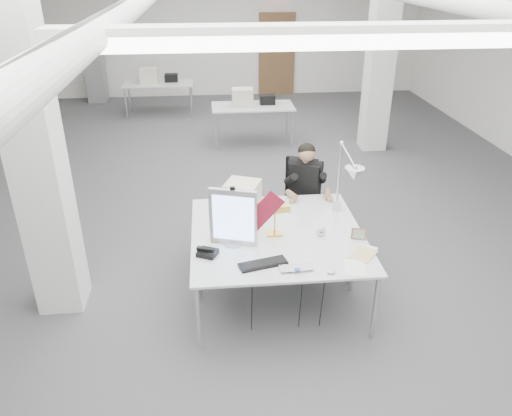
{
  "coord_description": "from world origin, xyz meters",
  "views": [
    {
      "loc": [
        -0.66,
        -6.59,
        3.36
      ],
      "look_at": [
        -0.22,
        -2.0,
        1.03
      ],
      "focal_mm": 35.0,
      "sensor_mm": 36.0,
      "label": 1
    }
  ],
  "objects_px": {
    "bankers_lamp": "(275,220)",
    "beige_monitor": "(242,196)",
    "desk_phone": "(208,253)",
    "laptop": "(297,271)",
    "desk_main": "(283,257)",
    "seated_person": "(306,177)",
    "office_chair": "(304,199)",
    "monitor": "(233,217)",
    "architect_lamp": "(345,182)"
  },
  "relations": [
    {
      "from": "seated_person",
      "to": "monitor",
      "type": "bearing_deg",
      "value": -103.09
    },
    {
      "from": "office_chair",
      "to": "laptop",
      "type": "height_order",
      "value": "office_chair"
    },
    {
      "from": "bankers_lamp",
      "to": "desk_phone",
      "type": "relative_size",
      "value": 1.85
    },
    {
      "from": "seated_person",
      "to": "desk_main",
      "type": "bearing_deg",
      "value": -83.74
    },
    {
      "from": "beige_monitor",
      "to": "seated_person",
      "type": "bearing_deg",
      "value": 54.4
    },
    {
      "from": "monitor",
      "to": "beige_monitor",
      "type": "distance_m",
      "value": 0.77
    },
    {
      "from": "beige_monitor",
      "to": "office_chair",
      "type": "bearing_deg",
      "value": 56.79
    },
    {
      "from": "seated_person",
      "to": "bankers_lamp",
      "type": "distance_m",
      "value": 1.25
    },
    {
      "from": "seated_person",
      "to": "beige_monitor",
      "type": "relative_size",
      "value": 2.4
    },
    {
      "from": "monitor",
      "to": "bankers_lamp",
      "type": "bearing_deg",
      "value": 35.17
    },
    {
      "from": "office_chair",
      "to": "beige_monitor",
      "type": "bearing_deg",
      "value": -120.76
    },
    {
      "from": "seated_person",
      "to": "monitor",
      "type": "relative_size",
      "value": 1.45
    },
    {
      "from": "desk_main",
      "to": "laptop",
      "type": "distance_m",
      "value": 0.31
    },
    {
      "from": "architect_lamp",
      "to": "bankers_lamp",
      "type": "bearing_deg",
      "value": -168.9
    },
    {
      "from": "laptop",
      "to": "bankers_lamp",
      "type": "distance_m",
      "value": 0.74
    },
    {
      "from": "seated_person",
      "to": "beige_monitor",
      "type": "height_order",
      "value": "seated_person"
    },
    {
      "from": "bankers_lamp",
      "to": "architect_lamp",
      "type": "xyz_separation_m",
      "value": [
        0.79,
        0.27,
        0.29
      ]
    },
    {
      "from": "desk_main",
      "to": "laptop",
      "type": "bearing_deg",
      "value": -73.82
    },
    {
      "from": "beige_monitor",
      "to": "laptop",
      "type": "bearing_deg",
      "value": -50.95
    },
    {
      "from": "office_chair",
      "to": "architect_lamp",
      "type": "distance_m",
      "value": 1.14
    },
    {
      "from": "bankers_lamp",
      "to": "desk_phone",
      "type": "bearing_deg",
      "value": -160.02
    },
    {
      "from": "office_chair",
      "to": "seated_person",
      "type": "bearing_deg",
      "value": -65.71
    },
    {
      "from": "seated_person",
      "to": "beige_monitor",
      "type": "distance_m",
      "value": 0.98
    },
    {
      "from": "bankers_lamp",
      "to": "beige_monitor",
      "type": "relative_size",
      "value": 0.93
    },
    {
      "from": "desk_main",
      "to": "monitor",
      "type": "bearing_deg",
      "value": 149.36
    },
    {
      "from": "laptop",
      "to": "beige_monitor",
      "type": "height_order",
      "value": "beige_monitor"
    },
    {
      "from": "seated_person",
      "to": "beige_monitor",
      "type": "bearing_deg",
      "value": -123.15
    },
    {
      "from": "beige_monitor",
      "to": "bankers_lamp",
      "type": "bearing_deg",
      "value": -42.45
    },
    {
      "from": "monitor",
      "to": "bankers_lamp",
      "type": "distance_m",
      "value": 0.48
    },
    {
      "from": "laptop",
      "to": "desk_phone",
      "type": "xyz_separation_m",
      "value": [
        -0.82,
        0.38,
        0.01
      ]
    },
    {
      "from": "office_chair",
      "to": "seated_person",
      "type": "relative_size",
      "value": 1.32
    },
    {
      "from": "office_chair",
      "to": "desk_phone",
      "type": "height_order",
      "value": "office_chair"
    },
    {
      "from": "bankers_lamp",
      "to": "architect_lamp",
      "type": "height_order",
      "value": "architect_lamp"
    },
    {
      "from": "laptop",
      "to": "bankers_lamp",
      "type": "bearing_deg",
      "value": 96.58
    },
    {
      "from": "desk_main",
      "to": "beige_monitor",
      "type": "bearing_deg",
      "value": 107.51
    },
    {
      "from": "bankers_lamp",
      "to": "beige_monitor",
      "type": "bearing_deg",
      "value": 110.04
    },
    {
      "from": "desk_main",
      "to": "desk_phone",
      "type": "height_order",
      "value": "desk_phone"
    },
    {
      "from": "desk_main",
      "to": "seated_person",
      "type": "xyz_separation_m",
      "value": [
        0.51,
        1.55,
        0.16
      ]
    },
    {
      "from": "desk_main",
      "to": "bankers_lamp",
      "type": "distance_m",
      "value": 0.46
    },
    {
      "from": "architect_lamp",
      "to": "desk_phone",
      "type": "bearing_deg",
      "value": -165.54
    },
    {
      "from": "seated_person",
      "to": "desk_phone",
      "type": "bearing_deg",
      "value": -105.85
    },
    {
      "from": "desk_phone",
      "to": "architect_lamp",
      "type": "xyz_separation_m",
      "value": [
        1.49,
        0.6,
        0.43
      ]
    },
    {
      "from": "desk_phone",
      "to": "beige_monitor",
      "type": "distance_m",
      "value": 1.04
    },
    {
      "from": "desk_main",
      "to": "desk_phone",
      "type": "bearing_deg",
      "value": 173.57
    },
    {
      "from": "bankers_lamp",
      "to": "architect_lamp",
      "type": "relative_size",
      "value": 0.37
    },
    {
      "from": "desk_main",
      "to": "bankers_lamp",
      "type": "bearing_deg",
      "value": 94.38
    },
    {
      "from": "seated_person",
      "to": "office_chair",
      "type": "bearing_deg",
      "value": 114.29
    },
    {
      "from": "laptop",
      "to": "architect_lamp",
      "type": "distance_m",
      "value": 1.27
    },
    {
      "from": "desk_main",
      "to": "desk_phone",
      "type": "relative_size",
      "value": 9.94
    },
    {
      "from": "laptop",
      "to": "architect_lamp",
      "type": "relative_size",
      "value": 0.34
    }
  ]
}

